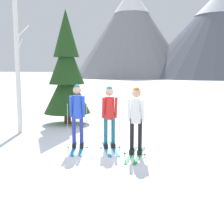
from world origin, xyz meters
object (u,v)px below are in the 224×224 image
skier_in_blue (77,112)px  birch_tree_slender (18,65)px  pine_tree_near (67,72)px  skier_in_white (136,116)px  skier_in_red (109,113)px

skier_in_blue → birch_tree_slender: (-2.95, 1.15, 1.36)m
skier_in_blue → pine_tree_near: 4.29m
skier_in_blue → pine_tree_near: size_ratio=0.39×
skier_in_blue → birch_tree_slender: 3.44m
pine_tree_near → skier_in_white: bearing=-40.6°
skier_in_blue → birch_tree_slender: bearing=158.7°
skier_in_blue → pine_tree_near: pine_tree_near is taller
pine_tree_near → birch_tree_slender: (-0.65, -2.31, 0.27)m
skier_in_red → pine_tree_near: 4.60m
skier_in_red → birch_tree_slender: 4.15m
skier_in_blue → skier_in_red: skier_in_blue is taller
skier_in_blue → skier_in_white: (1.78, -0.04, -0.03)m
skier_in_white → pine_tree_near: 5.49m
skier_in_red → birch_tree_slender: (-3.82, 0.83, 1.39)m
pine_tree_near → birch_tree_slender: size_ratio=0.99×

